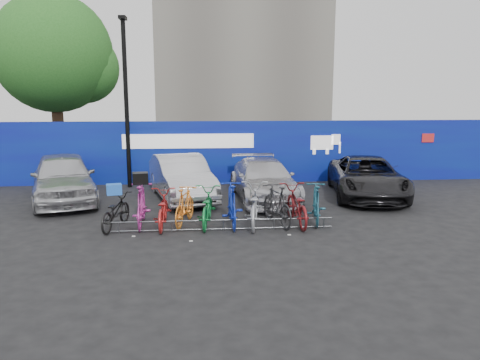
{
  "coord_description": "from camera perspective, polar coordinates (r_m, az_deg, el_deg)",
  "views": [
    {
      "loc": [
        -0.54,
        -12.02,
        3.4
      ],
      "look_at": [
        0.65,
        2.0,
        0.82
      ],
      "focal_mm": 35.0,
      "sensor_mm": 36.0,
      "label": 1
    }
  ],
  "objects": [
    {
      "name": "lamppost",
      "position": [
        17.62,
        -13.71,
        9.66
      ],
      "size": [
        0.25,
        0.5,
        6.11
      ],
      "color": "black",
      "rests_on": "ground"
    },
    {
      "name": "car_1",
      "position": [
        15.47,
        -7.18,
        0.3
      ],
      "size": [
        2.54,
        4.59,
        1.43
      ],
      "primitive_type": "imported",
      "rotation": [
        0.0,
        0.0,
        0.25
      ],
      "color": "#B9B9BE",
      "rests_on": "ground"
    },
    {
      "name": "car_3",
      "position": [
        16.26,
        15.2,
        0.34
      ],
      "size": [
        3.02,
        5.13,
        1.34
      ],
      "primitive_type": "imported",
      "rotation": [
        0.0,
        0.0,
        -0.18
      ],
      "color": "black",
      "rests_on": "ground"
    },
    {
      "name": "bike_rack",
      "position": [
        11.88,
        -2.06,
        -5.45
      ],
      "size": [
        5.6,
        0.03,
        0.3
      ],
      "color": "#595B60",
      "rests_on": "ground"
    },
    {
      "name": "cargo_crate",
      "position": [
        12.3,
        -15.1,
        -1.1
      ],
      "size": [
        0.43,
        0.36,
        0.27
      ],
      "primitive_type": "cube",
      "rotation": [
        0.0,
        0.0,
        0.24
      ],
      "color": "blue",
      "rests_on": "bike_0"
    },
    {
      "name": "bike_5",
      "position": [
        12.21,
        -1.0,
        -3.01
      ],
      "size": [
        0.57,
        1.92,
        1.15
      ],
      "primitive_type": "imported",
      "rotation": [
        0.0,
        0.0,
        3.16
      ],
      "color": "#142CB1",
      "rests_on": "ground"
    },
    {
      "name": "bike_0",
      "position": [
        12.43,
        -14.97,
        -3.73
      ],
      "size": [
        0.96,
        1.79,
        0.9
      ],
      "primitive_type": "imported",
      "rotation": [
        0.0,
        0.0,
        2.91
      ],
      "color": "black",
      "rests_on": "ground"
    },
    {
      "name": "bike_1",
      "position": [
        12.49,
        -11.94,
        -2.98
      ],
      "size": [
        0.59,
        1.89,
        1.13
      ],
      "primitive_type": "imported",
      "rotation": [
        0.0,
        0.0,
        3.18
      ],
      "color": "#C4349B",
      "rests_on": "ground"
    },
    {
      "name": "hoarding",
      "position": [
        18.16,
        -3.07,
        3.41
      ],
      "size": [
        22.0,
        0.18,
        2.4
      ],
      "color": "navy",
      "rests_on": "ground"
    },
    {
      "name": "bike_8",
      "position": [
        12.45,
        6.87,
        -3.09
      ],
      "size": [
        0.78,
        2.0,
        1.03
      ],
      "primitive_type": "imported",
      "rotation": [
        0.0,
        0.0,
        3.19
      ],
      "color": "maroon",
      "rests_on": "ground"
    },
    {
      "name": "car_2",
      "position": [
        15.34,
        2.92,
        0.04
      ],
      "size": [
        2.11,
        4.59,
        1.3
      ],
      "primitive_type": "imported",
      "rotation": [
        0.0,
        0.0,
        0.06
      ],
      "color": "silver",
      "rests_on": "ground"
    },
    {
      "name": "car_0",
      "position": [
        15.99,
        -20.75,
        0.29
      ],
      "size": [
        3.16,
        4.97,
        1.58
      ],
      "primitive_type": "imported",
      "rotation": [
        0.0,
        0.0,
        0.3
      ],
      "color": "#B9BABF",
      "rests_on": "ground"
    },
    {
      "name": "cargo_topcase",
      "position": [
        12.35,
        -12.06,
        0.22
      ],
      "size": [
        0.45,
        0.41,
        0.29
      ],
      "primitive_type": "cube",
      "rotation": [
        0.0,
        0.0,
        0.17
      ],
      "color": "black",
      "rests_on": "bike_1"
    },
    {
      "name": "bike_4",
      "position": [
        12.29,
        -4.11,
        -3.32
      ],
      "size": [
        0.85,
        1.94,
        0.99
      ],
      "primitive_type": "imported",
      "rotation": [
        0.0,
        0.0,
        3.04
      ],
      "color": "#117933",
      "rests_on": "ground"
    },
    {
      "name": "bike_2",
      "position": [
        12.28,
        -9.47,
        -3.54
      ],
      "size": [
        0.65,
        1.82,
        0.95
      ],
      "primitive_type": "imported",
      "rotation": [
        0.0,
        0.0,
        3.13
      ],
      "color": "red",
      "rests_on": "ground"
    },
    {
      "name": "bike_7",
      "position": [
        12.36,
        4.53,
        -3.03
      ],
      "size": [
        0.94,
        1.88,
        1.09
      ],
      "primitive_type": "imported",
      "rotation": [
        0.0,
        0.0,
        3.39
      ],
      "color": "#262629",
      "rests_on": "ground"
    },
    {
      "name": "bike_3",
      "position": [
        12.43,
        -6.76,
        -3.16
      ],
      "size": [
        0.88,
        1.75,
        1.01
      ],
      "primitive_type": "imported",
      "rotation": [
        0.0,
        0.0,
        2.89
      ],
      "color": "orange",
      "rests_on": "ground"
    },
    {
      "name": "bike_6",
      "position": [
        12.29,
        1.72,
        -3.08
      ],
      "size": [
        1.02,
        2.14,
        1.08
      ],
      "primitive_type": "imported",
      "rotation": [
        0.0,
        0.0,
        2.99
      ],
      "color": "#A1A4A9",
      "rests_on": "ground"
    },
    {
      "name": "bike_9",
      "position": [
        12.7,
        9.26,
        -2.82
      ],
      "size": [
        0.81,
        1.83,
        1.06
      ],
      "primitive_type": "imported",
      "rotation": [
        0.0,
        0.0,
        2.96
      ],
      "color": "#1E566B",
      "rests_on": "ground"
    },
    {
      "name": "tree",
      "position": [
        23.0,
        -21.19,
        13.85
      ],
      "size": [
        5.4,
        5.2,
        7.8
      ],
      "color": "#382314",
      "rests_on": "ground"
    },
    {
      "name": "ground",
      "position": [
        12.5,
        -2.19,
        -5.41
      ],
      "size": [
        100.0,
        100.0,
        0.0
      ],
      "primitive_type": "plane",
      "color": "black",
      "rests_on": "ground"
    }
  ]
}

